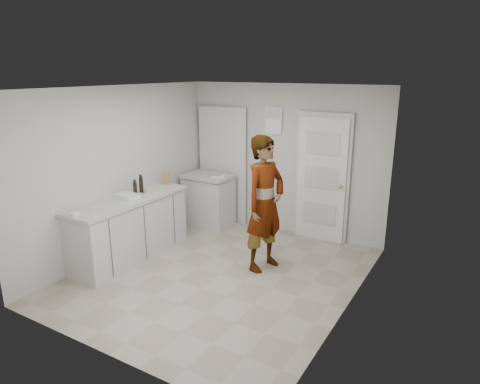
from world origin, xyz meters
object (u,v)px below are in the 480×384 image
Objects in this scene: cake_mix_box at (166,178)px; spice_jar at (145,191)px; oil_cruet_b at (141,184)px; egg_bowl at (75,214)px; baking_dish at (128,196)px; person at (265,204)px; oil_cruet_a at (135,187)px.

cake_mix_box reaches higher than spice_jar.
egg_bowl is at bearing -88.58° from oil_cruet_b.
egg_bowl is at bearing -90.32° from baking_dish.
spice_jar is 0.21× the size of baking_dish.
oil_cruet_b is at bearing 91.42° from egg_bowl.
egg_bowl is (0.03, -1.25, -0.11)m from oil_cruet_b.
oil_cruet_b is (-0.01, -0.55, 0.03)m from cake_mix_box.
oil_cruet_b is (-1.90, -0.38, 0.11)m from person.
baking_dish reaches higher than egg_bowl.
oil_cruet_b reaches higher than egg_bowl.
oil_cruet_a reaches higher than cake_mix_box.
spice_jar reaches higher than egg_bowl.
person is 6.86× the size of oil_cruet_b.
egg_bowl is at bearing -96.96° from cake_mix_box.
person is 1.91m from cake_mix_box.
cake_mix_box is 0.57m from spice_jar.
person reaches higher than oil_cruet_b.
person is 1.86m from spice_jar.
oil_cruet_b reaches higher than spice_jar.
baking_dish is at bearing 89.68° from egg_bowl.
person reaches higher than baking_dish.
person reaches higher than cake_mix_box.
cake_mix_box is 0.85× the size of oil_cruet_a.
egg_bowl is (-1.87, -1.63, 0.00)m from person.
oil_cruet_b is at bearing 114.87° from person.
cake_mix_box is 0.70m from oil_cruet_a.
cake_mix_box is at bearing 97.87° from spice_jar.
baking_dish is 2.94× the size of egg_bowl.
oil_cruet_a is (0.01, -0.70, 0.01)m from cake_mix_box.
oil_cruet_a is at bearing 95.45° from baking_dish.
spice_jar is 0.17m from oil_cruet_a.
person is at bearing 40.94° from egg_bowl.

